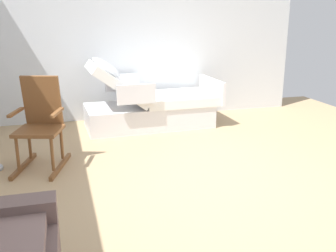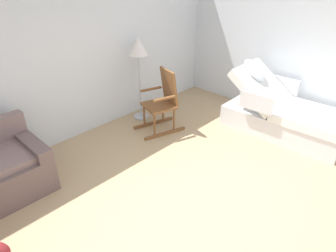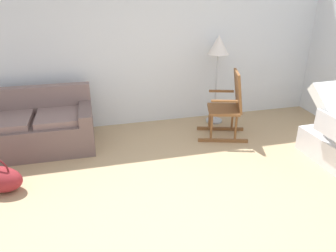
# 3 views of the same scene
# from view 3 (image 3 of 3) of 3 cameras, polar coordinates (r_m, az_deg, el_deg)

# --- Properties ---
(ground_plane) EXTENTS (7.25, 7.25, 0.00)m
(ground_plane) POSITION_cam_3_polar(r_m,az_deg,el_deg) (3.64, 6.38, -14.73)
(ground_plane) COLOR tan
(back_wall) EXTENTS (6.00, 0.10, 2.70)m
(back_wall) POSITION_cam_3_polar(r_m,az_deg,el_deg) (5.41, -2.68, 14.37)
(back_wall) COLOR silver
(back_wall) RESTS_ON ground
(couch) EXTENTS (1.61, 0.87, 0.85)m
(couch) POSITION_cam_3_polar(r_m,az_deg,el_deg) (5.07, -21.99, -0.51)
(couch) COLOR #68534F
(couch) RESTS_ON ground
(rocking_chair) EXTENTS (0.86, 0.67, 1.05)m
(rocking_chair) POSITION_cam_3_polar(r_m,az_deg,el_deg) (5.08, 10.51, 3.41)
(rocking_chair) COLOR brown
(rocking_chair) RESTS_ON ground
(floor_lamp) EXTENTS (0.34, 0.34, 1.48)m
(floor_lamp) POSITION_cam_3_polar(r_m,az_deg,el_deg) (5.42, 8.77, 12.83)
(floor_lamp) COLOR #B2B5BA
(floor_lamp) RESTS_ON ground
(duffel_bag) EXTENTS (0.64, 0.52, 0.43)m
(duffel_bag) POSITION_cam_3_polar(r_m,az_deg,el_deg) (4.33, -27.34, -8.23)
(duffel_bag) COLOR maroon
(duffel_bag) RESTS_ON ground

